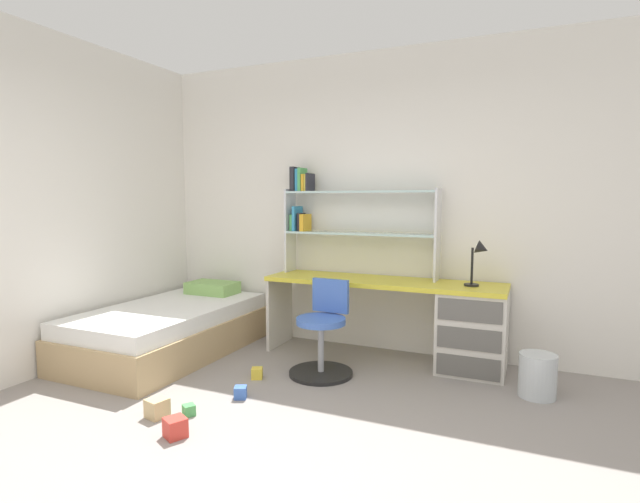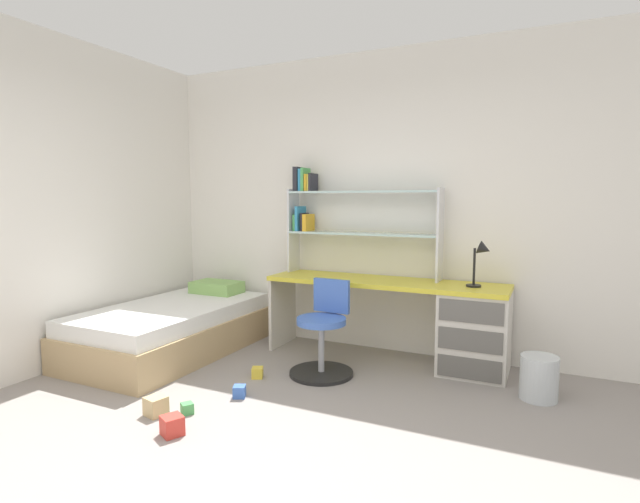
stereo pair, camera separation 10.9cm
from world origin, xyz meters
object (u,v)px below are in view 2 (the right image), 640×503
at_px(toy_block_natural_1, 156,406).
at_px(toy_block_red_4, 172,426).
at_px(desk, 448,322).
at_px(desk_lamp, 482,257).
at_px(bookshelf_hutch, 343,213).
at_px(swivel_chair, 323,338).
at_px(toy_block_green_3, 187,408).
at_px(waste_bin, 539,378).
at_px(toy_block_yellow_2, 257,373).
at_px(toy_block_blue_0, 239,392).
at_px(bed_platform, 173,328).

height_order(toy_block_natural_1, toy_block_red_4, toy_block_natural_1).
relative_size(desk, desk_lamp, 5.48).
xyz_separation_m(bookshelf_hutch, swivel_chair, (0.13, -0.71, -1.00)).
distance_m(desk_lamp, toy_block_green_3, 2.48).
bearing_deg(bookshelf_hutch, waste_bin, -16.39).
distance_m(desk, toy_block_natural_1, 2.36).
height_order(bookshelf_hutch, toy_block_yellow_2, bookshelf_hutch).
bearing_deg(waste_bin, toy_block_green_3, -148.76).
relative_size(desk_lamp, toy_block_green_3, 5.23).
bearing_deg(toy_block_green_3, toy_block_blue_0, 67.48).
bearing_deg(desk, swivel_chair, -147.62).
bearing_deg(bed_platform, toy_block_natural_1, -52.43).
relative_size(desk, bed_platform, 1.13).
bearing_deg(toy_block_green_3, desk, 49.78).
distance_m(desk, desk_lamp, 0.62).
bearing_deg(swivel_chair, toy_block_blue_0, -115.91).
bearing_deg(toy_block_natural_1, desk, 48.13).
relative_size(bookshelf_hutch, bed_platform, 0.78).
height_order(toy_block_yellow_2, toy_block_red_4, toy_block_red_4).
distance_m(swivel_chair, toy_block_green_3, 1.21).
bearing_deg(toy_block_yellow_2, toy_block_natural_1, -105.34).
distance_m(toy_block_natural_1, toy_block_red_4, 0.34).
relative_size(bookshelf_hutch, toy_block_natural_1, 11.80).
xyz_separation_m(waste_bin, toy_block_blue_0, (-1.95, -0.90, -0.11)).
xyz_separation_m(waste_bin, toy_block_yellow_2, (-2.04, -0.52, -0.11)).
relative_size(waste_bin, toy_block_natural_1, 2.55).
relative_size(bed_platform, toy_block_natural_1, 15.06).
distance_m(desk, toy_block_yellow_2, 1.63).
distance_m(toy_block_natural_1, toy_block_yellow_2, 0.89).
xyz_separation_m(toy_block_blue_0, toy_block_green_3, (-0.16, -0.38, -0.01)).
bearing_deg(bed_platform, waste_bin, 5.16).
distance_m(swivel_chair, toy_block_natural_1, 1.37).
bearing_deg(toy_block_blue_0, toy_block_red_4, -93.46).
height_order(bookshelf_hutch, desk_lamp, bookshelf_hutch).
relative_size(bed_platform, waste_bin, 5.90).
bearing_deg(toy_block_natural_1, waste_bin, 31.18).
relative_size(toy_block_natural_1, toy_block_red_4, 1.05).
distance_m(toy_block_green_3, toy_block_red_4, 0.29).
xyz_separation_m(toy_block_green_3, toy_block_red_4, (0.12, -0.27, 0.02)).
bearing_deg(desk_lamp, toy_block_red_4, -129.09).
bearing_deg(bookshelf_hutch, desk, -8.29).
distance_m(bed_platform, waste_bin, 3.14).
xyz_separation_m(toy_block_yellow_2, toy_block_green_3, (-0.06, -0.76, -0.01)).
distance_m(bookshelf_hutch, bed_platform, 1.92).
xyz_separation_m(bed_platform, toy_block_blue_0, (1.18, -0.62, -0.18)).
relative_size(bookshelf_hutch, toy_block_yellow_2, 16.99).
relative_size(bookshelf_hutch, waste_bin, 4.62).
relative_size(swivel_chair, toy_block_natural_1, 6.18).
height_order(desk, bookshelf_hutch, bookshelf_hutch).
xyz_separation_m(bed_platform, toy_block_natural_1, (0.84, -1.10, -0.16)).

